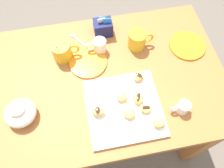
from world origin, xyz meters
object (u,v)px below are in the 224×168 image
Objects in this scene: coffee_mug_mustard_left at (62,51)px; beignet_3 at (129,113)px; saucer_orange_right at (187,46)px; beignet_6 at (98,112)px; beignet_2 at (138,77)px; chocolate_sauce_pitcher at (183,107)px; coffee_mug_mustard_right at (138,40)px; beignet_1 at (159,123)px; pastry_plate_square at (124,108)px; cream_pitcher_white at (99,45)px; beignet_0 at (122,97)px; beignet_4 at (145,109)px; dining_table at (106,91)px; sugar_caddy at (103,28)px; ice_cream_bowl at (20,112)px; beignet_5 at (138,99)px; saucer_orange_left at (88,62)px.

beignet_3 is at bearing -55.83° from coffee_mug_mustard_left.
saucer_orange_right is 0.56m from beignet_6.
beignet_2 is at bearing 63.58° from beignet_3.
beignet_2 reaches higher than beignet_3.
saucer_orange_right is at bearing 66.00° from chocolate_sauce_pitcher.
coffee_mug_mustard_right is 0.41m from beignet_1.
pastry_plate_square is 2.95× the size of cream_pitcher_white.
coffee_mug_mustard_right reaches higher than saucer_orange_right.
beignet_0 is at bearing 131.31° from beignet_1.
chocolate_sauce_pitcher reaches higher than beignet_1.
chocolate_sauce_pitcher is at bearing -8.40° from beignet_4.
dining_table is 0.46m from saucer_orange_right.
beignet_1 is at bearing -75.61° from sugar_caddy.
cream_pitcher_white is 0.60× the size of saucer_orange_right.
sugar_caddy is 0.32m from beignet_2.
dining_table is 11.90× the size of chocolate_sauce_pitcher.
pastry_plate_square is 3.35× the size of chocolate_sauce_pitcher.
ice_cream_bowl reaches higher than cream_pitcher_white.
sugar_caddy reaches higher than beignet_5.
beignet_0 reaches higher than pastry_plate_square.
cream_pitcher_white is at bearing 127.95° from chocolate_sauce_pitcher.
beignet_1 is (-0.01, -0.41, -0.02)m from coffee_mug_mustard_right.
beignet_0 reaches higher than beignet_3.
chocolate_sauce_pitcher reaches higher than beignet_5.
beignet_0 is at bearing 23.24° from beignet_6.
chocolate_sauce_pitcher is 1.78× the size of beignet_6.
beignet_3 is (0.01, -0.08, -0.00)m from beignet_0.
coffee_mug_mustard_right is at bearing -2.27° from cream_pitcher_white.
coffee_mug_mustard_left is 2.72× the size of beignet_6.
coffee_mug_mustard_left is 2.89× the size of beignet_4.
saucer_orange_left is at bearing 126.95° from beignet_5.
ice_cream_bowl reaches higher than saucer_orange_left.
coffee_mug_mustard_left is at bearing 175.30° from saucer_orange_right.
beignet_1 is at bearing -158.54° from chocolate_sauce_pitcher.
ice_cream_bowl reaches higher than beignet_1.
chocolate_sauce_pitcher is at bearing -22.63° from beignet_5.
beignet_1 is at bearing -56.65° from saucer_orange_left.
saucer_orange_left is 3.65× the size of beignet_4.
beignet_2 is (0.51, 0.07, -0.01)m from ice_cream_bowl.
coffee_mug_mustard_left is 0.59m from chocolate_sauce_pitcher.
beignet_3 is at bearing -13.65° from beignet_6.
coffee_mug_mustard_right reaches higher than beignet_3.
coffee_mug_mustard_right reaches higher than chocolate_sauce_pitcher.
dining_table is 0.22m from pastry_plate_square.
dining_table is at bearing 162.90° from beignet_2.
saucer_orange_left is (-0.10, -0.16, -0.04)m from sugar_caddy.
beignet_0 is at bearing -1.11° from ice_cream_bowl.
beignet_6 is (0.00, -0.27, 0.03)m from saucer_orange_left.
beignet_2 is 0.99× the size of beignet_4.
beignet_2 is at bearing 8.17° from ice_cream_bowl.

